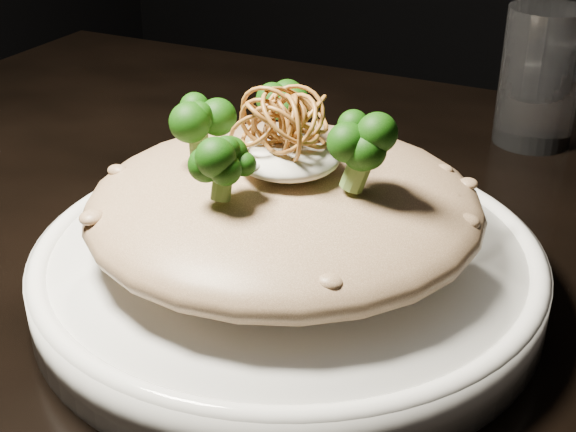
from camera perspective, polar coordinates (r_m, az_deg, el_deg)
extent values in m
cube|color=black|center=(0.56, 4.16, -5.08)|extent=(1.10, 0.80, 0.04)
cylinder|color=black|center=(1.21, -11.78, -6.76)|extent=(0.05, 0.05, 0.71)
cylinder|color=white|center=(0.51, 0.00, -3.84)|extent=(0.32, 0.32, 0.03)
ellipsoid|color=brown|center=(0.49, -0.28, 0.80)|extent=(0.24, 0.24, 0.05)
ellipsoid|color=silver|center=(0.47, 0.02, 4.20)|extent=(0.06, 0.06, 0.02)
cylinder|color=silver|center=(0.75, 17.47, 9.41)|extent=(0.08, 0.08, 0.12)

